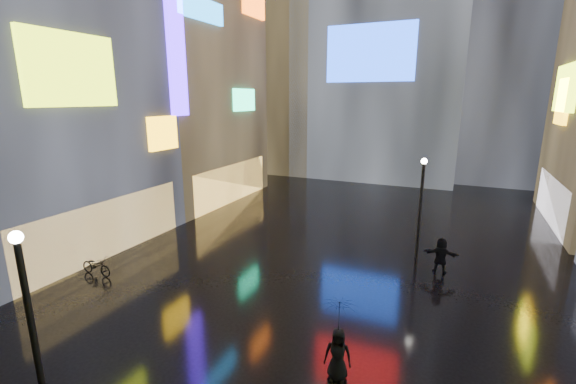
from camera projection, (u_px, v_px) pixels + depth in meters
The scene contains 11 objects.
ground at pixel (347, 248), 21.18m from camera, with size 140.00×140.00×0.00m, color black.
building_left_mid at pixel (14, 18), 19.32m from camera, with size 10.28×12.70×24.00m.
building_left_far at pixel (175, 60), 30.20m from camera, with size 10.28×12.00×22.00m.
tower_flank_right at pixel (519, 2), 36.66m from camera, with size 12.00×12.00×34.00m, color black.
tower_flank_left at pixel (283, 53), 43.14m from camera, with size 10.00×10.00×26.00m, color black.
lamp_near at pixel (31, 321), 9.06m from camera, with size 0.30×0.30×5.20m.
lamp_far at pixel (421, 203), 19.37m from camera, with size 0.30×0.30×5.20m.
pedestrian_4 at pixel (338, 354), 11.18m from camera, with size 0.80×0.52×1.63m, color black.
pedestrian_5 at pixel (441, 256), 18.05m from camera, with size 1.61×0.51×1.73m, color black.
umbrella_2 at pixel (339, 315), 10.88m from camera, with size 1.02×1.04×0.94m, color black.
bicycle at pixel (96, 266), 17.94m from camera, with size 0.61×1.75×0.92m, color black.
Camera 1 is at (5.09, 0.56, 8.07)m, focal length 24.00 mm.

